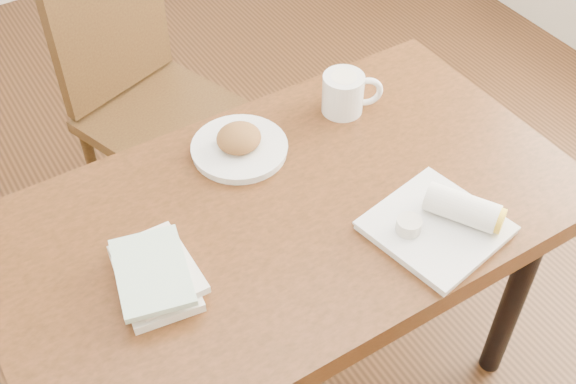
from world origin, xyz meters
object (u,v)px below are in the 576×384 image
plate_burrito (444,221)px  book_stack (155,275)px  chair_far (144,89)px  plate_scone (239,145)px  table (288,234)px  coffee_mug (345,93)px

plate_burrito → book_stack: bearing=161.5°
book_stack → plate_burrito: bearing=-18.5°
chair_far → book_stack: bearing=-110.6°
plate_scone → plate_burrito: plate_burrito is taller
table → chair_far: (-0.01, 0.81, -0.12)m
chair_far → book_stack: 0.93m
plate_burrito → coffee_mug: bearing=83.2°
table → book_stack: book_stack is taller
chair_far → plate_burrito: chair_far is taller
book_stack → plate_scone: bearing=37.1°
chair_far → coffee_mug: bearing=-62.9°
book_stack → table: bearing=5.9°
table → chair_far: bearing=90.7°
chair_far → plate_burrito: 1.09m
plate_scone → table: bearing=-89.9°
table → chair_far: chair_far is taller
plate_scone → book_stack: size_ratio=1.00×
coffee_mug → book_stack: (-0.62, -0.24, -0.03)m
coffee_mug → plate_scone: bearing=179.6°
coffee_mug → plate_burrito: coffee_mug is taller
table → chair_far: size_ratio=1.35×
chair_far → coffee_mug: chair_far is taller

